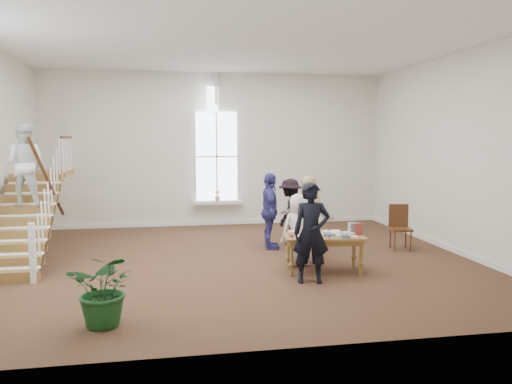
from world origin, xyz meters
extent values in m
plane|color=#402719|center=(0.00, 0.00, 0.00)|extent=(10.00, 10.00, 0.00)
plane|color=beige|center=(0.00, 4.50, 2.25)|extent=(10.00, 0.00, 10.00)
plane|color=beige|center=(0.00, -4.50, 2.25)|extent=(10.00, 0.00, 10.00)
plane|color=beige|center=(5.00, 0.00, 2.25)|extent=(0.00, 9.00, 9.00)
plane|color=white|center=(0.00, 0.00, 4.50)|extent=(10.00, 10.00, 0.00)
cube|color=white|center=(0.00, 4.32, 0.70)|extent=(1.45, 0.28, 0.10)
plane|color=white|center=(0.00, 4.44, 2.05)|extent=(2.60, 0.00, 2.60)
plane|color=white|center=(0.00, 4.44, 3.65)|extent=(0.60, 0.60, 0.85)
cube|color=white|center=(0.00, 4.47, 0.06)|extent=(10.00, 0.04, 0.12)
imported|color=pink|center=(0.00, 4.29, 0.90)|extent=(0.17, 0.17, 0.30)
cube|color=brown|center=(-4.35, -0.80, 0.10)|extent=(1.10, 0.30, 0.20)
cube|color=brown|center=(-4.35, -0.50, 0.30)|extent=(1.10, 0.30, 0.20)
cube|color=brown|center=(-4.35, -0.20, 0.50)|extent=(1.10, 0.30, 0.20)
cube|color=brown|center=(-4.35, 0.10, 0.70)|extent=(1.10, 0.30, 0.20)
cube|color=brown|center=(-4.35, 0.40, 0.90)|extent=(1.10, 0.30, 0.20)
cube|color=brown|center=(-4.35, 0.70, 1.10)|extent=(1.10, 0.30, 0.20)
cube|color=brown|center=(-4.35, 1.00, 1.30)|extent=(1.10, 0.30, 0.20)
cube|color=brown|center=(-4.35, 1.30, 1.50)|extent=(1.10, 0.30, 0.20)
cube|color=brown|center=(-4.35, 1.60, 1.70)|extent=(1.10, 0.30, 0.20)
cube|color=brown|center=(-4.35, 2.50, 1.74)|extent=(1.10, 1.20, 0.12)
cube|color=white|center=(-3.86, -0.95, 0.55)|extent=(0.10, 0.10, 1.10)
cylinder|color=#3E2011|center=(-3.85, 0.40, 1.75)|extent=(0.07, 2.74, 1.86)
imported|color=silver|center=(-4.35, 0.70, 2.06)|extent=(0.94, 0.79, 1.72)
cube|color=brown|center=(1.54, -1.14, 0.69)|extent=(1.62, 0.96, 0.05)
cube|color=brown|center=(1.54, -1.14, 0.62)|extent=(1.49, 0.82, 0.10)
cylinder|color=brown|center=(0.84, -1.34, 0.33)|extent=(0.07, 0.07, 0.67)
cylinder|color=brown|center=(2.16, -1.51, 0.33)|extent=(0.07, 0.07, 0.67)
cylinder|color=brown|center=(0.91, -0.77, 0.33)|extent=(0.07, 0.07, 0.67)
cylinder|color=brown|center=(2.24, -0.95, 0.33)|extent=(0.07, 0.07, 0.67)
cube|color=silver|center=(1.05, -1.14, 0.74)|extent=(0.22, 0.32, 0.04)
cube|color=beige|center=(1.67, -0.91, 0.74)|extent=(0.18, 0.26, 0.04)
cube|color=tan|center=(1.03, -1.27, 0.75)|extent=(0.24, 0.23, 0.05)
cube|color=silver|center=(1.70, -1.27, 0.73)|extent=(0.25, 0.22, 0.03)
cube|color=#4C5972|center=(1.61, -1.23, 0.75)|extent=(0.16, 0.28, 0.06)
cube|color=maroon|center=(2.09, -1.22, 0.73)|extent=(0.21, 0.29, 0.03)
cube|color=white|center=(1.82, -0.99, 0.75)|extent=(0.27, 0.30, 0.05)
cube|color=#BFB299|center=(2.01, -1.43, 0.73)|extent=(0.24, 0.23, 0.03)
cube|color=silver|center=(1.38, -1.07, 0.73)|extent=(0.19, 0.31, 0.03)
cube|color=beige|center=(2.04, -1.15, 0.75)|extent=(0.21, 0.19, 0.05)
cube|color=tan|center=(1.90, -1.41, 0.75)|extent=(0.23, 0.24, 0.05)
cube|color=silver|center=(1.75, -1.06, 0.74)|extent=(0.22, 0.30, 0.03)
cube|color=#4C5972|center=(1.87, -1.42, 0.75)|extent=(0.18, 0.21, 0.06)
cube|color=maroon|center=(0.97, -1.12, 0.74)|extent=(0.23, 0.20, 0.05)
cube|color=white|center=(1.02, -0.87, 0.75)|extent=(0.25, 0.23, 0.06)
cube|color=#BFB299|center=(1.46, -1.10, 0.74)|extent=(0.25, 0.26, 0.04)
cube|color=silver|center=(1.68, -1.15, 0.75)|extent=(0.24, 0.25, 0.06)
imported|color=black|center=(1.09, -1.79, 0.91)|extent=(0.72, 0.53, 1.82)
imported|color=silver|center=(1.19, -0.54, 0.74)|extent=(0.78, 0.57, 1.48)
imported|color=beige|center=(1.49, -0.04, 0.90)|extent=(1.03, 0.91, 1.80)
imported|color=navy|center=(0.91, 1.02, 0.90)|extent=(0.53, 1.08, 1.79)
imported|color=black|center=(1.51, 1.47, 0.81)|extent=(1.07, 1.20, 1.61)
imported|color=beige|center=(1.81, 0.82, 0.76)|extent=(1.30, 1.33, 1.52)
imported|color=#123915|center=(-2.32, -3.32, 0.53)|extent=(1.13, 1.04, 1.06)
cube|color=#3E2011|center=(3.88, 0.35, 0.49)|extent=(0.53, 0.53, 0.05)
cube|color=#3E2011|center=(3.91, 0.55, 0.78)|extent=(0.46, 0.12, 0.54)
cylinder|color=#3E2011|center=(3.67, 0.20, 0.24)|extent=(0.04, 0.04, 0.48)
cylinder|color=#3E2011|center=(4.03, 0.13, 0.24)|extent=(0.04, 0.04, 0.48)
cylinder|color=#3E2011|center=(3.73, 0.56, 0.24)|extent=(0.04, 0.04, 0.48)
cylinder|color=#3E2011|center=(4.09, 0.50, 0.24)|extent=(0.04, 0.04, 0.48)
camera|label=1|loc=(-1.43, -10.31, 2.63)|focal=35.00mm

